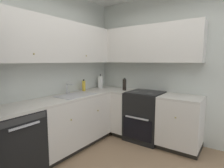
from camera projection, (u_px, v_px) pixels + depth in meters
wall_back at (35, 70)px, 2.77m from camera, size 3.56×0.05×2.66m
wall_right at (179, 69)px, 3.22m from camera, size 0.05×3.44×2.66m
dishwasher at (13, 144)px, 2.25m from camera, size 0.60×0.63×0.86m
lower_cabinets_back at (72, 122)px, 3.06m from camera, size 1.38×0.62×0.86m
countertop_back at (72, 97)px, 3.00m from camera, size 2.58×0.60×0.03m
lower_cabinets_right at (162, 120)px, 3.17m from camera, size 0.62×1.55×0.86m
countertop_right at (163, 95)px, 3.11m from camera, size 0.60×1.55×0.03m
oven_range at (145, 115)px, 3.37m from camera, size 0.68×0.62×1.04m
upper_cabinets_back at (56, 42)px, 2.83m from camera, size 2.26×0.34×0.67m
upper_cabinets_right at (143, 45)px, 3.37m from camera, size 0.32×2.10×0.67m
sink at (76, 98)px, 3.04m from camera, size 0.65×0.40×0.10m
faucet at (68, 88)px, 3.14m from camera, size 0.07×0.16×0.19m
soap_bottle at (84, 86)px, 3.47m from camera, size 0.06×0.06×0.23m
paper_towel_roll at (100, 82)px, 3.85m from camera, size 0.11×0.11×0.31m
oil_bottle at (124, 85)px, 3.54m from camera, size 0.07×0.07×0.24m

